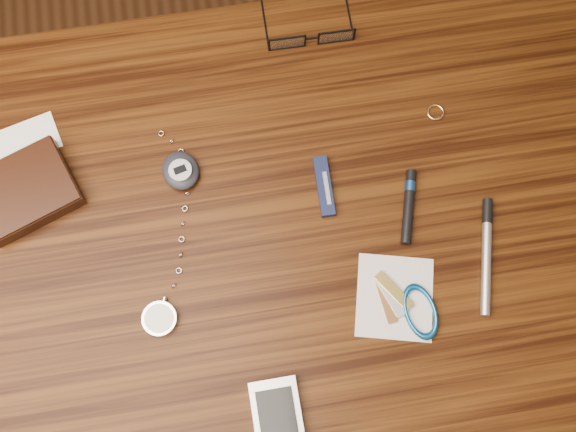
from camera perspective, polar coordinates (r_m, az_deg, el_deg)
name	(u,v)px	position (r m, az deg, el deg)	size (l,w,h in m)	color
ground	(275,316)	(1.55, -1.20, -8.88)	(3.80, 3.80, 0.00)	#472814
desk	(265,260)	(0.91, -2.01, -3.97)	(1.00, 0.70, 0.75)	#391D09
wallet_and_card	(25,190)	(0.89, -22.31, 2.19)	(0.15, 0.18, 0.03)	black
eyeglasses	(311,35)	(0.92, 2.05, 15.74)	(0.12, 0.13, 0.03)	black
gold_ring	(435,112)	(0.89, 12.98, 8.98)	(0.02, 0.02, 0.00)	#EDB068
pocket_watch	(161,312)	(0.81, -11.25, -8.40)	(0.08, 0.27, 0.01)	silver
pda_phone	(279,425)	(0.78, -0.83, -18.09)	(0.06, 0.11, 0.02)	#BCBCC0
pedometer	(181,171)	(0.84, -9.52, 4.00)	(0.06, 0.06, 0.02)	black
notepad_keys	(408,305)	(0.81, 10.61, -7.76)	(0.12, 0.12, 0.01)	silver
pocket_knife	(324,186)	(0.83, 3.23, 2.64)	(0.02, 0.08, 0.01)	#141A3E
silver_pen	(487,247)	(0.84, 17.24, -2.64)	(0.05, 0.15, 0.01)	silver
black_blue_pen	(409,204)	(0.83, 10.68, 1.05)	(0.04, 0.10, 0.01)	black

